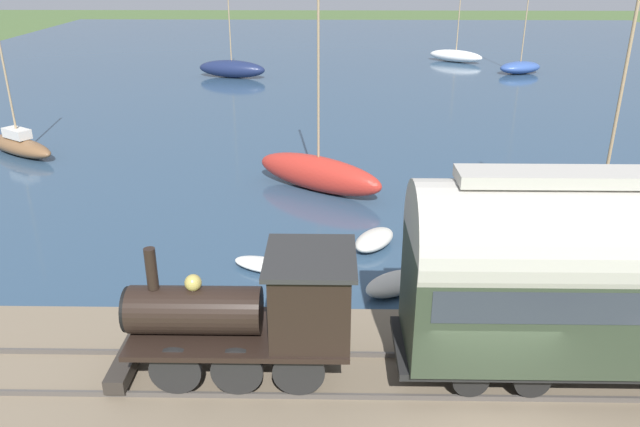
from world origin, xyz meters
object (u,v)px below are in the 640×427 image
Objects in this scene: sailboat_blue at (520,67)px; rowboat_far_out at (265,265)px; rowboat_mid_harbor at (374,240)px; sailboat_teal at (593,240)px; sailboat_navy at (232,68)px; sailboat_brown at (19,144)px; sailboat_red at (318,173)px; rowboat_off_pier at (394,284)px; steam_locomotive at (260,308)px; sailboat_white at (456,56)px.

rowboat_far_out is (-34.20, 17.36, -0.37)m from sailboat_blue.
rowboat_mid_harbor is (-32.50, 13.86, -0.27)m from sailboat_blue.
sailboat_teal is 1.04× the size of sailboat_navy.
sailboat_teal is 35.13m from sailboat_navy.
sailboat_blue reaches higher than sailboat_brown.
sailboat_red reaches higher than rowboat_off_pier.
sailboat_navy is (-2.07, 23.13, 0.16)m from sailboat_blue.
sailboat_navy is 26.08m from sailboat_red.
steam_locomotive is at bearing -108.46° from sailboat_brown.
sailboat_blue is 1.64× the size of sailboat_white.
sailboat_red is 7.27m from rowboat_far_out.
sailboat_red reaches higher than sailboat_brown.
rowboat_mid_harbor is at bearing -87.42° from sailboat_brown.
sailboat_blue is 35.34m from rowboat_mid_harbor.
rowboat_off_pier is at bearing -87.05° from rowboat_far_out.
sailboat_teal reaches higher than rowboat_mid_harbor.
sailboat_blue reaches higher than steam_locomotive.
sailboat_teal is 6.99m from rowboat_mid_harbor.
rowboat_far_out is 3.89m from rowboat_mid_harbor.
sailboat_navy is 1.72× the size of sailboat_white.
steam_locomotive is 0.59× the size of sailboat_red.
sailboat_teal is 4.20× the size of rowboat_far_out.
rowboat_off_pier reaches higher than rowboat_mid_harbor.
sailboat_red is (-25.04, -7.29, 0.06)m from sailboat_navy.
sailboat_navy reaches higher than steam_locomotive.
sailboat_blue is 31.40m from sailboat_red.
sailboat_teal is at bearing -90.86° from sailboat_red.
rowboat_mid_harbor is at bearing 137.25° from sailboat_blue.
sailboat_teal is at bearing -80.88° from sailboat_brown.
steam_locomotive is 0.61× the size of sailboat_blue.
sailboat_blue is at bearing -5.42° from rowboat_far_out.
sailboat_navy is 20.54m from sailboat_white.
sailboat_brown is at bearing 106.05° from sailboat_red.
rowboat_mid_harbor is at bearing -28.08° from rowboat_off_pier.
rowboat_mid_harbor is at bearing -21.38° from steam_locomotive.
sailboat_blue is 7.10m from sailboat_white.
rowboat_off_pier is 4.11m from rowboat_far_out.
sailboat_white is at bearing -71.35° from rowboat_mid_harbor.
rowboat_off_pier is (-8.39, -2.37, -0.48)m from sailboat_red.
sailboat_blue is at bearing -110.12° from sailboat_white.
rowboat_far_out is at bearing 133.43° from sailboat_blue.
steam_locomotive is 2.40× the size of rowboat_off_pier.
sailboat_teal is at bearing -149.93° from sailboat_white.
sailboat_blue is at bearing -5.50° from sailboat_teal.
rowboat_mid_harbor is (-30.43, -9.27, -0.43)m from sailboat_navy.
sailboat_teal is 4.42× the size of rowboat_mid_harbor.
sailboat_brown reaches higher than rowboat_mid_harbor.
sailboat_blue is at bearing -70.14° from sailboat_navy.
sailboat_navy reaches higher than sailboat_blue.
sailboat_white reaches higher than steam_locomotive.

